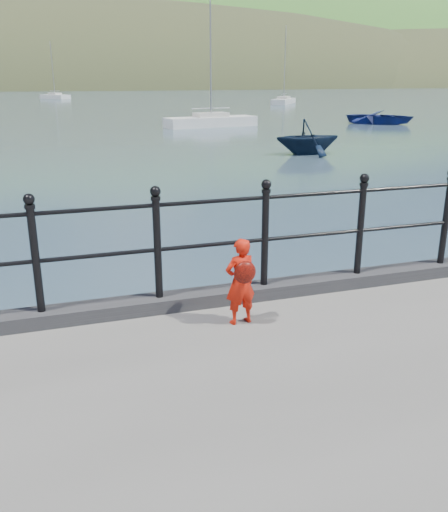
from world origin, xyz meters
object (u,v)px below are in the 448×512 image
object	(u,v)px
sailboat_near	(211,122)
launch_navy	(308,137)
railing	(213,231)
child	(241,281)
sailboat_far	(284,101)
launch_blue	(380,117)
sailboat_deep	(55,97)

from	to	relation	value
sailboat_near	launch_navy	bearing A→B (deg)	-100.59
railing	launch_navy	bearing A→B (deg)	60.58
child	sailboat_far	xyz separation A→B (m)	(29.46, 64.96, -1.12)
child	launch_blue	distance (m)	39.45
railing	sailboat_far	world-z (taller)	sailboat_far
child	launch_blue	size ratio (longest dim) A/B	0.18
sailboat_far	sailboat_deep	distance (m)	40.90
launch_blue	sailboat_near	distance (m)	13.16
launch_blue	launch_navy	bearing A→B (deg)	-176.07
railing	launch_navy	world-z (taller)	railing
launch_blue	sailboat_far	world-z (taller)	sailboat_far
sailboat_far	railing	bearing A→B (deg)	-168.50
child	sailboat_near	distance (m)	35.12
launch_navy	sailboat_far	distance (m)	50.84
child	launch_blue	bearing A→B (deg)	-133.54
railing	sailboat_near	size ratio (longest dim) A/B	1.97
sailboat_near	sailboat_deep	bearing A→B (deg)	88.29
sailboat_near	railing	bearing A→B (deg)	-117.08
sailboat_far	sailboat_deep	world-z (taller)	sailboat_far
child	launch_blue	world-z (taller)	child
child	sailboat_near	world-z (taller)	sailboat_near
railing	sailboat_deep	bearing A→B (deg)	89.56
railing	sailboat_near	world-z (taller)	sailboat_near
launch_blue	sailboat_far	distance (m)	33.50
child	sailboat_deep	bearing A→B (deg)	-98.44
railing	sailboat_near	xyz separation A→B (m)	(9.93, 33.11, -1.48)
launch_navy	child	bearing A→B (deg)	153.40
sailboat_near	launch_blue	bearing A→B (deg)	-17.29
launch_blue	sailboat_deep	bearing A→B (deg)	66.83
sailboat_deep	launch_blue	bearing A→B (deg)	-12.07
railing	launch_navy	distance (m)	20.13
railing	child	world-z (taller)	railing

